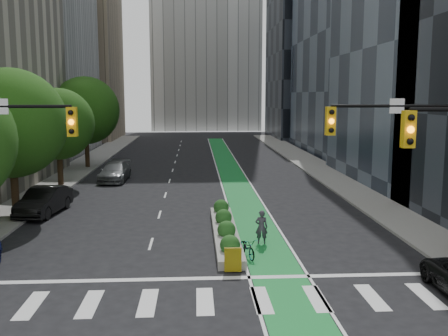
{
  "coord_description": "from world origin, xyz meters",
  "views": [
    {
      "loc": [
        -0.29,
        -17.7,
        7.21
      ],
      "look_at": [
        1.36,
        10.88,
        3.0
      ],
      "focal_mm": 40.0,
      "sensor_mm": 36.0,
      "label": 1
    }
  ],
  "objects": [
    {
      "name": "cyclist",
      "position": [
        2.89,
        5.71,
        0.84
      ],
      "size": [
        0.65,
        0.47,
        1.68
      ],
      "primitive_type": "imported",
      "rotation": [
        0.0,
        0.0,
        3.03
      ],
      "color": "#39333E",
      "rests_on": "ground"
    },
    {
      "name": "tree_midfar",
      "position": [
        -11.0,
        22.0,
        4.95
      ],
      "size": [
        5.6,
        5.6,
        7.76
      ],
      "color": "black",
      "rests_on": "ground"
    },
    {
      "name": "bicycle",
      "position": [
        2.0,
        3.77,
        0.44
      ],
      "size": [
        1.01,
        1.77,
        0.88
      ],
      "primitive_type": "imported",
      "rotation": [
        0.0,
        0.0,
        0.27
      ],
      "color": "gray",
      "rests_on": "ground"
    },
    {
      "name": "parked_car_left_mid",
      "position": [
        -9.5,
        12.51,
        0.83
      ],
      "size": [
        2.37,
        5.22,
        1.66
      ],
      "primitive_type": "imported",
      "rotation": [
        0.0,
        0.0,
        -0.13
      ],
      "color": "black",
      "rests_on": "ground"
    },
    {
      "name": "median_planter",
      "position": [
        1.2,
        7.04,
        0.37
      ],
      "size": [
        1.2,
        10.26,
        1.1
      ],
      "color": "gray",
      "rests_on": "ground"
    },
    {
      "name": "building_tan_far",
      "position": [
        -20.0,
        66.0,
        13.0
      ],
      "size": [
        14.0,
        16.0,
        26.0
      ],
      "primitive_type": "cube",
      "color": "tan",
      "rests_on": "ground"
    },
    {
      "name": "building_dark_end",
      "position": [
        20.0,
        68.0,
        14.0
      ],
      "size": [
        14.0,
        18.0,
        28.0
      ],
      "primitive_type": "cube",
      "color": "black",
      "rests_on": "ground"
    },
    {
      "name": "parked_car_left_far",
      "position": [
        -7.1,
        24.32,
        0.77
      ],
      "size": [
        2.35,
        5.41,
        1.55
      ],
      "primitive_type": "imported",
      "rotation": [
        0.0,
        0.0,
        -0.03
      ],
      "color": "#5A5D5F",
      "rests_on": "ground"
    },
    {
      "name": "sidewalk_right",
      "position": [
        11.8,
        25.0,
        0.07
      ],
      "size": [
        3.6,
        90.0,
        0.15
      ],
      "primitive_type": "cube",
      "color": "gray",
      "rests_on": "ground"
    },
    {
      "name": "sidewalk_left",
      "position": [
        -11.8,
        25.0,
        0.07
      ],
      "size": [
        3.6,
        90.0,
        0.15
      ],
      "primitive_type": "cube",
      "color": "gray",
      "rests_on": "ground"
    },
    {
      "name": "ground",
      "position": [
        0.0,
        0.0,
        0.0
      ],
      "size": [
        160.0,
        160.0,
        0.0
      ],
      "primitive_type": "plane",
      "color": "black",
      "rests_on": "ground"
    },
    {
      "name": "signal_right",
      "position": [
        8.67,
        0.47,
        4.8
      ],
      "size": [
        5.82,
        0.51,
        7.2
      ],
      "color": "black",
      "rests_on": "ground"
    },
    {
      "name": "tree_mid",
      "position": [
        -11.0,
        12.0,
        5.57
      ],
      "size": [
        6.4,
        6.4,
        8.78
      ],
      "color": "black",
      "rests_on": "ground"
    },
    {
      "name": "bike_lane_paint",
      "position": [
        3.0,
        30.0,
        0.01
      ],
      "size": [
        2.2,
        70.0,
        0.01
      ],
      "primitive_type": "cube",
      "color": "#178133",
      "rests_on": "ground"
    },
    {
      "name": "tree_far",
      "position": [
        -11.0,
        32.0,
        5.69
      ],
      "size": [
        6.6,
        6.6,
        9.0
      ],
      "color": "black",
      "rests_on": "ground"
    }
  ]
}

